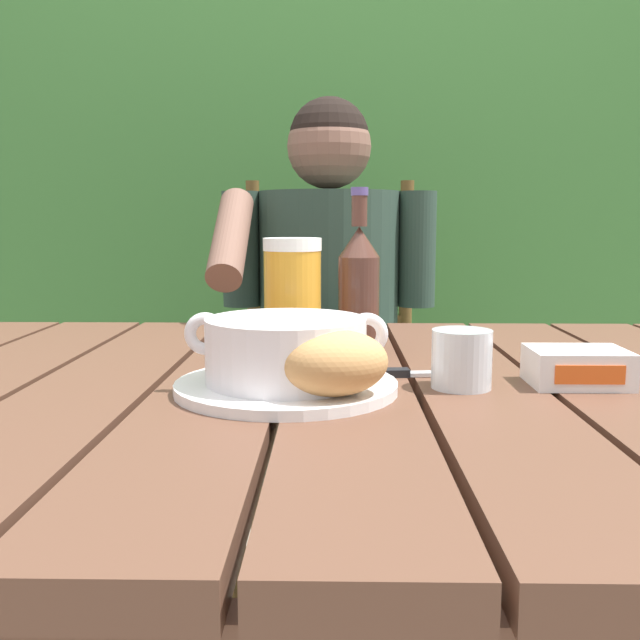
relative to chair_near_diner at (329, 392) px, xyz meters
The scene contains 12 objects.
dining_table 0.95m from the chair_near_diner, 88.11° to the right, with size 1.40×0.99×0.75m.
hedge_backdrop 0.96m from the chair_near_diner, 82.36° to the left, with size 3.30×0.86×2.09m.
chair_near_diner is the anchor object (origin of this frame).
person_eating 0.30m from the chair_near_diner, 90.83° to the right, with size 0.48×0.47×1.22m.
serving_plate 1.02m from the chair_near_diner, 92.57° to the right, with size 0.26×0.26×0.01m.
soup_bowl 1.03m from the chair_near_diner, 92.57° to the right, with size 0.24×0.19×0.08m.
bread_roll 1.09m from the chair_near_diner, 89.32° to the right, with size 0.14×0.13×0.07m.
beer_glass 0.85m from the chair_near_diner, 93.58° to the right, with size 0.08×0.08×0.17m.
beer_bottle 0.82m from the chair_near_diner, 86.27° to the right, with size 0.06×0.06×0.25m.
water_glass_small 1.02m from the chair_near_diner, 80.43° to the right, with size 0.07×0.07×0.07m.
butter_tub 1.03m from the chair_near_diner, 72.13° to the right, with size 0.11×0.09×0.04m.
table_knife 0.95m from the chair_near_diner, 83.41° to the right, with size 0.15×0.03×0.01m.
Camera 1 is at (-0.02, -0.87, 0.95)m, focal length 39.92 mm.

